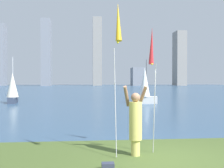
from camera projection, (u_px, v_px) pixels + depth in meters
ground at (98, 90)px, 58.04m from camera, size 120.00×138.00×0.12m
person at (135, 121)px, 7.62m from camera, size 0.74×0.55×2.03m
kite_flag_left at (118, 27)px, 6.90m from camera, size 0.16×1.30×4.23m
kite_flag_right at (152, 49)px, 8.07m from camera, size 0.16×0.66×3.79m
bag at (108, 167)px, 6.36m from camera, size 0.30×0.21×0.19m
sailboat_1 at (13, 88)px, 25.02m from camera, size 1.21×2.26×4.40m
sailboat_4 at (145, 87)px, 24.54m from camera, size 2.09×1.14×4.10m
skyline_tower_1 at (46, 53)px, 102.09m from camera, size 3.47×5.21×25.82m
skyline_tower_2 at (97, 52)px, 107.85m from camera, size 3.63×4.59×27.78m
skyline_tower_3 at (138, 77)px, 104.68m from camera, size 4.94×6.12×7.14m
skyline_tower_4 at (180, 59)px, 108.45m from camera, size 4.05×6.46×22.17m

